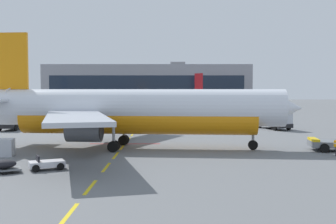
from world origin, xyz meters
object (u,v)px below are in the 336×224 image
airliner_far_center (225,97)px  catering_truck (16,119)px  airliner_foreground (134,111)px  fuel_service_truck (277,119)px  airliner_mid_left (2,98)px  uld_cargo_container (7,148)px  baggage_train (6,166)px

airliner_far_center → catering_truck: (-41.61, -70.40, -2.20)m
airliner_foreground → fuel_service_truck: 29.59m
airliner_foreground → airliner_mid_left: bearing=121.0°
airliner_mid_left → uld_cargo_container: (30.52, -74.98, -3.16)m
airliner_foreground → airliner_mid_left: size_ratio=1.00×
airliner_mid_left → airliner_foreground: bearing=-59.0°
airliner_far_center → fuel_service_truck: 70.05m
airliner_mid_left → airliner_far_center: 67.01m
airliner_mid_left → airliner_far_center: (63.43, 21.62, -0.11)m
airliner_foreground → airliner_far_center: size_ratio=1.11×
airliner_far_center → uld_cargo_container: airliner_far_center is taller
catering_truck → uld_cargo_container: catering_truck is taller
airliner_foreground → uld_cargo_container: size_ratio=19.31×
airliner_foreground → fuel_service_truck: airliner_foreground is taller
baggage_train → fuel_service_truck: bearing=50.2°
fuel_service_truck → baggage_train: fuel_service_truck is taller
catering_truck → fuel_service_truck: same height
uld_cargo_container → baggage_train: bearing=-68.9°
airliner_far_center → uld_cargo_container: size_ratio=17.40×
airliner_mid_left → uld_cargo_container: 81.02m
catering_truck → uld_cargo_container: (8.70, -26.20, -0.85)m
fuel_service_truck → airliner_mid_left: bearing=142.1°
uld_cargo_container → airliner_foreground: bearing=24.7°
airliner_foreground → baggage_train: size_ratio=4.15×
airliner_mid_left → airliner_far_center: size_ratio=1.11×
airliner_mid_left → fuel_service_truck: size_ratio=4.70×
airliner_far_center → baggage_train: (-29.90, -104.42, -3.32)m
fuel_service_truck → airliner_foreground: bearing=-133.6°
airliner_foreground → catering_truck: airliner_foreground is taller
catering_truck → fuel_service_truck: 40.42m
airliner_foreground → fuel_service_truck: (20.35, 21.36, -2.30)m
airliner_foreground → airliner_far_center: (21.54, 91.36, -0.11)m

